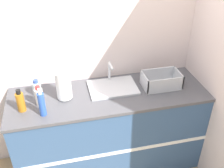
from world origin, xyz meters
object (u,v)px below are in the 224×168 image
object	(u,v)px
paper_towel_roll	(64,85)
bottle_clear	(37,88)
sink	(113,86)
bottle_blue	(42,104)
bottle_white_spray	(39,97)
dish_rack	(161,82)
bottle_amber	(21,102)

from	to	relation	value
paper_towel_roll	bottle_clear	xyz separation A→B (m)	(-0.25, 0.12, -0.07)
sink	bottle_blue	xyz separation A→B (m)	(-0.66, -0.27, 0.10)
bottle_blue	bottle_white_spray	bearing A→B (deg)	99.42
dish_rack	bottle_blue	distance (m)	1.15
bottle_white_spray	bottle_blue	bearing A→B (deg)	-80.58
dish_rack	bottle_amber	world-z (taller)	bottle_amber
sink	bottle_amber	size ratio (longest dim) A/B	2.19
paper_towel_roll	bottle_amber	size ratio (longest dim) A/B	1.31
dish_rack	bottle_white_spray	bearing A→B (deg)	-178.00
bottle_white_spray	dish_rack	bearing A→B (deg)	2.00
sink	dish_rack	bearing A→B (deg)	-9.22
paper_towel_roll	bottle_white_spray	xyz separation A→B (m)	(-0.22, -0.05, -0.05)
bottle_white_spray	bottle_amber	size ratio (longest dim) A/B	0.93
paper_towel_roll	bottle_clear	distance (m)	0.29
sink	bottle_amber	world-z (taller)	sink
bottle_blue	bottle_clear	size ratio (longest dim) A/B	1.69
bottle_blue	sink	bearing A→B (deg)	21.82
bottle_clear	bottle_amber	size ratio (longest dim) A/B	0.73
bottle_clear	sink	bearing A→B (deg)	-4.65
sink	paper_towel_roll	world-z (taller)	paper_towel_roll
sink	bottle_white_spray	size ratio (longest dim) A/B	2.36
bottle_clear	bottle_white_spray	world-z (taller)	bottle_white_spray
paper_towel_roll	bottle_white_spray	size ratio (longest dim) A/B	1.40
paper_towel_roll	dish_rack	distance (m)	0.94
sink	paper_towel_roll	xyz separation A→B (m)	(-0.47, -0.06, 0.12)
sink	paper_towel_roll	bearing A→B (deg)	-172.12
sink	bottle_clear	distance (m)	0.72
bottle_blue	bottle_white_spray	size ratio (longest dim) A/B	1.32
paper_towel_roll	bottle_blue	xyz separation A→B (m)	(-0.20, -0.20, -0.03)
dish_rack	bottle_clear	xyz separation A→B (m)	(-1.19, 0.13, 0.01)
bottle_white_spray	paper_towel_roll	bearing A→B (deg)	13.28
paper_towel_roll	bottle_blue	world-z (taller)	paper_towel_roll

